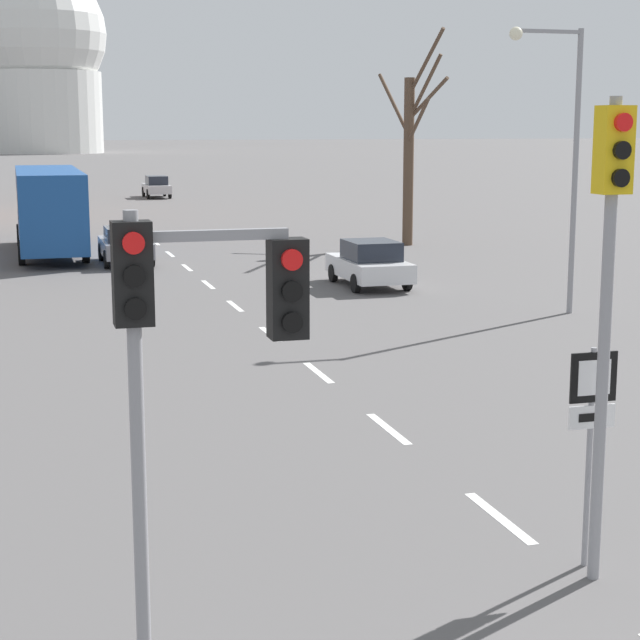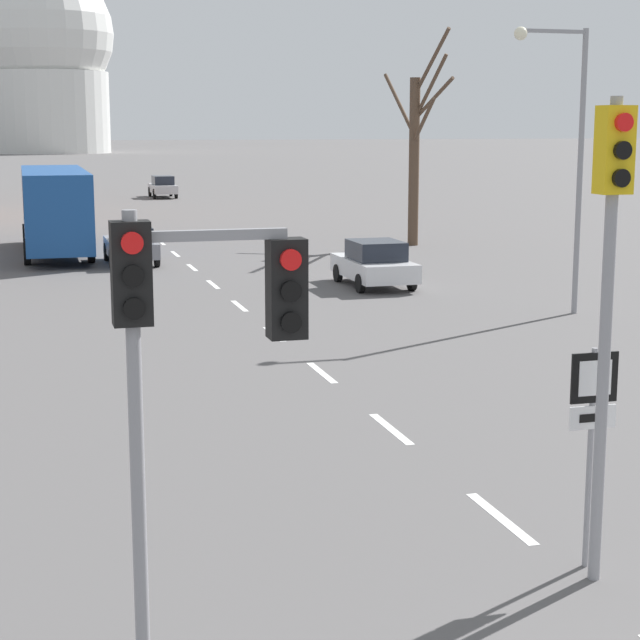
{
  "view_description": "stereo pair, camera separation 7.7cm",
  "coord_description": "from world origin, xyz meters",
  "px_view_note": "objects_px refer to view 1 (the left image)",
  "views": [
    {
      "loc": [
        -6.15,
        -5.53,
        5.25
      ],
      "look_at": [
        -2.96,
        5.6,
        3.14
      ],
      "focal_mm": 60.0,
      "sensor_mm": 36.0,
      "label": 1
    },
    {
      "loc": [
        -6.08,
        -5.56,
        5.25
      ],
      "look_at": [
        -2.96,
        5.6,
        3.14
      ],
      "focal_mm": 60.0,
      "sensor_mm": 36.0,
      "label": 2
    }
  ],
  "objects_px": {
    "traffic_signal_centre_tall": "(609,252)",
    "traffic_signal_near_left": "(191,327)",
    "street_lamp_right": "(563,140)",
    "sedan_near_right": "(370,263)",
    "route_sign_post": "(591,418)",
    "city_bus": "(49,205)",
    "sedan_mid_centre": "(156,186)",
    "sedan_near_left": "(126,244)"
  },
  "relations": [
    {
      "from": "sedan_mid_centre",
      "to": "route_sign_post",
      "type": "bearing_deg",
      "value": -93.16
    },
    {
      "from": "traffic_signal_centre_tall",
      "to": "route_sign_post",
      "type": "relative_size",
      "value": 2.06
    },
    {
      "from": "city_bus",
      "to": "sedan_near_right",
      "type": "bearing_deg",
      "value": -50.91
    },
    {
      "from": "route_sign_post",
      "to": "sedan_near_left",
      "type": "height_order",
      "value": "route_sign_post"
    },
    {
      "from": "sedan_near_left",
      "to": "route_sign_post",
      "type": "bearing_deg",
      "value": -85.56
    },
    {
      "from": "traffic_signal_centre_tall",
      "to": "route_sign_post",
      "type": "distance_m",
      "value": 2.04
    },
    {
      "from": "traffic_signal_near_left",
      "to": "street_lamp_right",
      "type": "distance_m",
      "value": 21.57
    },
    {
      "from": "street_lamp_right",
      "to": "city_bus",
      "type": "bearing_deg",
      "value": 125.58
    },
    {
      "from": "route_sign_post",
      "to": "sedan_mid_centre",
      "type": "distance_m",
      "value": 69.03
    },
    {
      "from": "traffic_signal_near_left",
      "to": "street_lamp_right",
      "type": "xyz_separation_m",
      "value": [
        13.12,
        17.06,
        1.46
      ]
    },
    {
      "from": "route_sign_post",
      "to": "sedan_near_left",
      "type": "bearing_deg",
      "value": 94.44
    },
    {
      "from": "traffic_signal_near_left",
      "to": "route_sign_post",
      "type": "distance_m",
      "value": 5.25
    },
    {
      "from": "traffic_signal_near_left",
      "to": "sedan_mid_centre",
      "type": "xyz_separation_m",
      "value": [
        8.71,
        70.0,
        -2.57
      ]
    },
    {
      "from": "route_sign_post",
      "to": "city_bus",
      "type": "bearing_deg",
      "value": 98.3
    },
    {
      "from": "street_lamp_right",
      "to": "sedan_near_left",
      "type": "xyz_separation_m",
      "value": [
        -10.59,
        14.56,
        -4.1
      ]
    },
    {
      "from": "street_lamp_right",
      "to": "city_bus",
      "type": "distance_m",
      "value": 22.95
    },
    {
      "from": "traffic_signal_near_left",
      "to": "sedan_near_left",
      "type": "distance_m",
      "value": 31.83
    },
    {
      "from": "traffic_signal_centre_tall",
      "to": "traffic_signal_near_left",
      "type": "bearing_deg",
      "value": -171.33
    },
    {
      "from": "sedan_near_left",
      "to": "sedan_near_right",
      "type": "xyz_separation_m",
      "value": [
        7.16,
        -8.14,
        0.01
      ]
    },
    {
      "from": "route_sign_post",
      "to": "street_lamp_right",
      "type": "relative_size",
      "value": 0.34
    },
    {
      "from": "sedan_near_right",
      "to": "street_lamp_right",
      "type": "bearing_deg",
      "value": -61.96
    },
    {
      "from": "traffic_signal_near_left",
      "to": "sedan_near_right",
      "type": "relative_size",
      "value": 1.11
    },
    {
      "from": "traffic_signal_near_left",
      "to": "sedan_near_right",
      "type": "xyz_separation_m",
      "value": [
        9.7,
        23.49,
        -2.62
      ]
    },
    {
      "from": "sedan_near_left",
      "to": "sedan_mid_centre",
      "type": "height_order",
      "value": "sedan_mid_centre"
    },
    {
      "from": "route_sign_post",
      "to": "sedan_near_right",
      "type": "bearing_deg",
      "value": 77.92
    },
    {
      "from": "traffic_signal_near_left",
      "to": "sedan_near_right",
      "type": "bearing_deg",
      "value": 67.56
    },
    {
      "from": "traffic_signal_near_left",
      "to": "traffic_signal_centre_tall",
      "type": "bearing_deg",
      "value": 8.67
    },
    {
      "from": "sedan_near_left",
      "to": "city_bus",
      "type": "xyz_separation_m",
      "value": [
        -2.66,
        3.96,
        1.29
      ]
    },
    {
      "from": "route_sign_post",
      "to": "street_lamp_right",
      "type": "xyz_separation_m",
      "value": [
        8.22,
        15.98,
        3.01
      ]
    },
    {
      "from": "traffic_signal_centre_tall",
      "to": "city_bus",
      "type": "distance_m",
      "value": 35.25
    },
    {
      "from": "sedan_near_right",
      "to": "traffic_signal_near_left",
      "type": "bearing_deg",
      "value": -112.44
    },
    {
      "from": "route_sign_post",
      "to": "sedan_mid_centre",
      "type": "xyz_separation_m",
      "value": [
        3.81,
        68.92,
        -1.02
      ]
    },
    {
      "from": "traffic_signal_near_left",
      "to": "sedan_near_right",
      "type": "height_order",
      "value": "traffic_signal_near_left"
    },
    {
      "from": "sedan_near_left",
      "to": "sedan_mid_centre",
      "type": "distance_m",
      "value": 38.87
    },
    {
      "from": "traffic_signal_centre_tall",
      "to": "street_lamp_right",
      "type": "height_order",
      "value": "street_lamp_right"
    },
    {
      "from": "sedan_near_right",
      "to": "city_bus",
      "type": "bearing_deg",
      "value": 129.09
    },
    {
      "from": "traffic_signal_centre_tall",
      "to": "sedan_near_right",
      "type": "height_order",
      "value": "traffic_signal_centre_tall"
    },
    {
      "from": "traffic_signal_centre_tall",
      "to": "traffic_signal_near_left",
      "type": "distance_m",
      "value": 4.9
    },
    {
      "from": "traffic_signal_centre_tall",
      "to": "traffic_signal_near_left",
      "type": "height_order",
      "value": "traffic_signal_centre_tall"
    },
    {
      "from": "traffic_signal_centre_tall",
      "to": "sedan_near_right",
      "type": "xyz_separation_m",
      "value": [
        4.88,
        22.75,
        -3.09
      ]
    },
    {
      "from": "sedan_near_left",
      "to": "sedan_near_right",
      "type": "height_order",
      "value": "sedan_near_right"
    },
    {
      "from": "traffic_signal_centre_tall",
      "to": "sedan_mid_centre",
      "type": "bearing_deg",
      "value": 86.78
    }
  ]
}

